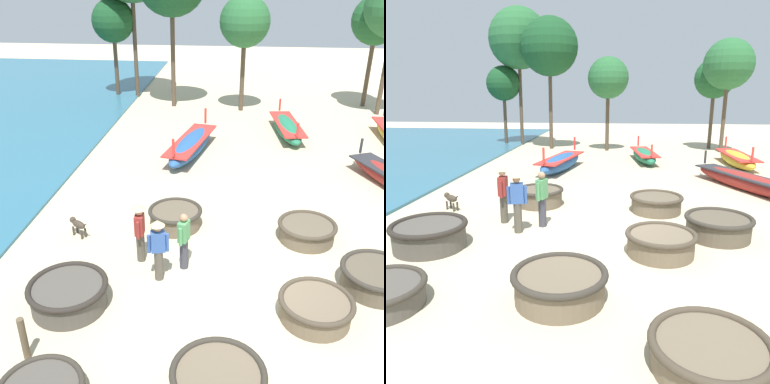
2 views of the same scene
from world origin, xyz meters
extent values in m
plane|color=#C6B793|center=(0.00, 0.00, 0.00)|extent=(80.00, 80.00, 0.00)
cylinder|color=brown|center=(-2.06, 2.79, 0.26)|extent=(1.50, 1.50, 0.53)
torus|color=#332D26|center=(-2.06, 2.79, 0.53)|extent=(1.62, 1.62, 0.12)
cylinder|color=brown|center=(-0.48, -3.10, 0.26)|extent=(1.63, 1.63, 0.51)
torus|color=#332D26|center=(-0.48, -3.10, 0.51)|extent=(1.76, 1.76, 0.13)
cylinder|color=brown|center=(3.14, 0.35, 0.26)|extent=(1.61, 1.61, 0.53)
torus|color=#332D26|center=(3.14, 0.35, 0.53)|extent=(1.74, 1.74, 0.13)
cylinder|color=brown|center=(1.76, 2.42, 0.24)|extent=(1.54, 1.54, 0.49)
torus|color=#42382B|center=(1.76, 2.42, 0.49)|extent=(1.67, 1.67, 0.12)
cylinder|color=brown|center=(1.54, -0.89, 0.25)|extent=(1.53, 1.53, 0.49)
torus|color=#42382B|center=(1.54, -0.89, 0.49)|extent=(1.66, 1.66, 0.12)
cylinder|color=#4C473F|center=(-3.97, -1.05, 0.29)|extent=(1.69, 1.69, 0.57)
torus|color=#28231E|center=(-3.97, -1.05, 0.57)|extent=(1.83, 1.83, 0.14)
ellipsoid|color=#285693|center=(-2.22, 8.76, 0.38)|extent=(1.94, 4.83, 0.76)
cube|color=red|center=(-2.22, 8.76, 0.63)|extent=(1.90, 4.47, 0.06)
cylinder|color=red|center=(-1.79, 10.89, 1.06)|extent=(0.10, 0.10, 0.69)
cylinder|color=red|center=(-2.65, 6.63, 1.06)|extent=(0.10, 0.10, 0.69)
cylinder|color=#2D2D33|center=(4.45, 8.07, 0.89)|extent=(0.10, 0.10, 0.58)
ellipsoid|color=#237551|center=(1.99, 11.73, 0.33)|extent=(1.46, 4.47, 0.66)
cube|color=red|center=(1.99, 11.73, 0.54)|extent=(1.46, 4.13, 0.06)
cylinder|color=red|center=(1.76, 13.74, 0.91)|extent=(0.10, 0.10, 0.59)
cylinder|color=red|center=(2.21, 9.72, 0.91)|extent=(0.10, 0.10, 0.59)
cylinder|color=#383842|center=(-1.55, 0.72, 0.41)|extent=(0.22, 0.22, 0.82)
cube|color=#4C8E56|center=(-1.55, 0.72, 1.09)|extent=(0.30, 0.39, 0.54)
sphere|color=#A37556|center=(-1.55, 0.72, 1.47)|extent=(0.20, 0.20, 0.20)
cylinder|color=#4C8E56|center=(-1.49, 0.93, 1.04)|extent=(0.09, 0.09, 0.48)
cylinder|color=#4C8E56|center=(-1.61, 0.51, 1.04)|extent=(0.09, 0.09, 0.48)
cylinder|color=#4C473D|center=(-2.71, 0.93, 0.41)|extent=(0.22, 0.22, 0.82)
cube|color=maroon|center=(-2.71, 0.93, 1.09)|extent=(0.23, 0.35, 0.54)
sphere|color=#DBB28E|center=(-2.71, 0.93, 1.47)|extent=(0.20, 0.20, 0.20)
cylinder|color=maroon|center=(-2.71, 0.71, 1.04)|extent=(0.09, 0.09, 0.48)
cylinder|color=maroon|center=(-2.72, 1.15, 1.04)|extent=(0.09, 0.09, 0.48)
cone|color=#D1BC84|center=(-2.71, 0.93, 1.60)|extent=(0.36, 0.36, 0.14)
cylinder|color=#4C473D|center=(-2.10, 0.18, 0.41)|extent=(0.22, 0.22, 0.82)
cube|color=#33569E|center=(-2.10, 0.18, 1.09)|extent=(0.38, 0.30, 0.54)
sphere|color=#A37556|center=(-2.10, 0.18, 1.47)|extent=(0.20, 0.20, 0.20)
cylinder|color=#33569E|center=(-1.89, 0.23, 1.04)|extent=(0.09, 0.09, 0.48)
cylinder|color=#33569E|center=(-2.32, 0.12, 1.04)|extent=(0.09, 0.09, 0.48)
cone|color=#D1BC84|center=(-2.10, 0.18, 1.60)|extent=(0.36, 0.36, 0.14)
ellipsoid|color=#3D3328|center=(-4.74, 1.93, 0.39)|extent=(0.55, 0.44, 0.22)
sphere|color=#3D3328|center=(-4.95, 2.06, 0.46)|extent=(0.18, 0.18, 0.18)
cylinder|color=#3D3328|center=(-4.53, 1.80, 0.45)|extent=(0.19, 0.14, 0.16)
cylinder|color=#3D3328|center=(-4.93, 1.97, 0.14)|extent=(0.06, 0.06, 0.28)
cylinder|color=#3D3328|center=(-4.86, 2.08, 0.14)|extent=(0.06, 0.06, 0.28)
cylinder|color=#3D3328|center=(-4.62, 1.77, 0.14)|extent=(0.06, 0.06, 0.28)
cylinder|color=#3D3328|center=(-4.55, 1.89, 0.14)|extent=(0.06, 0.06, 0.28)
cylinder|color=brown|center=(-4.27, -2.63, 0.49)|extent=(0.14, 0.14, 0.99)
cylinder|color=#4C3D2D|center=(-7.77, 18.24, 1.77)|extent=(0.24, 0.24, 3.53)
sphere|color=#194723|center=(-7.77, 18.24, 4.40)|extent=(2.47, 2.47, 2.47)
cylinder|color=#4C3D2D|center=(-6.52, 18.17, 2.97)|extent=(0.24, 0.24, 5.94)
cylinder|color=#4C3D2D|center=(7.14, 15.75, 2.17)|extent=(0.24, 0.24, 4.34)
cylinder|color=#4C3D2D|center=(-4.01, 16.27, 2.65)|extent=(0.24, 0.24, 5.30)
cylinder|color=#4C3D2D|center=(-0.18, 15.77, 1.86)|extent=(0.24, 0.24, 3.73)
sphere|color=#286033|center=(-0.18, 15.77, 4.64)|extent=(2.61, 2.61, 2.61)
cylinder|color=#4C3D2D|center=(6.77, 17.37, 1.86)|extent=(0.24, 0.24, 3.72)
sphere|color=#1E5128|center=(6.77, 17.37, 4.64)|extent=(2.61, 2.61, 2.61)
camera|label=1|loc=(-0.35, -8.82, 6.87)|focal=42.00mm
camera|label=2|loc=(0.48, -9.10, 3.60)|focal=35.00mm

